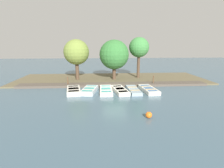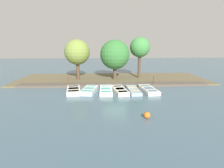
# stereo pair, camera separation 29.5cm
# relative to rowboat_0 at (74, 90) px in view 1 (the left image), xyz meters

# --- Properties ---
(ground_plane) EXTENTS (80.00, 80.00, 0.00)m
(ground_plane) POSITION_rel_rowboat_0_xyz_m (-1.07, 4.02, -0.22)
(ground_plane) COLOR #425B6B
(shore_bank) EXTENTS (8.00, 24.00, 0.16)m
(shore_bank) POSITION_rel_rowboat_0_xyz_m (-6.07, 4.02, -0.14)
(shore_bank) COLOR brown
(shore_bank) RESTS_ON ground_plane
(dock_walkway) EXTENTS (1.54, 20.91, 0.25)m
(dock_walkway) POSITION_rel_rowboat_0_xyz_m (-2.59, 4.02, -0.09)
(dock_walkway) COLOR #51473D
(dock_walkway) RESTS_ON ground_plane
(rowboat_0) EXTENTS (2.98, 1.66, 0.44)m
(rowboat_0) POSITION_rel_rowboat_0_xyz_m (0.00, 0.00, 0.00)
(rowboat_0) COLOR beige
(rowboat_0) RESTS_ON ground_plane
(rowboat_1) EXTENTS (2.93, 1.67, 0.44)m
(rowboat_1) POSITION_rel_rowboat_0_xyz_m (0.01, 1.51, -0.00)
(rowboat_1) COLOR #B2BCC1
(rowboat_1) RESTS_ON ground_plane
(rowboat_2) EXTENTS (3.22, 1.18, 0.38)m
(rowboat_2) POSITION_rel_rowboat_0_xyz_m (0.03, 3.11, -0.03)
(rowboat_2) COLOR silver
(rowboat_2) RESTS_ON ground_plane
(rowboat_3) EXTENTS (3.29, 1.58, 0.38)m
(rowboat_3) POSITION_rel_rowboat_0_xyz_m (0.10, 4.47, -0.03)
(rowboat_3) COLOR silver
(rowboat_3) RESTS_ON ground_plane
(rowboat_4) EXTENTS (3.29, 1.09, 0.33)m
(rowboat_4) POSITION_rel_rowboat_0_xyz_m (0.04, 5.81, -0.06)
(rowboat_4) COLOR #8C9EA8
(rowboat_4) RESTS_ON ground_plane
(rowboat_5) EXTENTS (3.32, 1.47, 0.37)m
(rowboat_5) POSITION_rel_rowboat_0_xyz_m (-0.02, 7.33, -0.04)
(rowboat_5) COLOR silver
(rowboat_5) RESTS_ON ground_plane
(mooring_post_near) EXTENTS (0.13, 0.13, 1.09)m
(mooring_post_near) POSITION_rel_rowboat_0_xyz_m (-2.64, -1.00, 0.33)
(mooring_post_near) COLOR brown
(mooring_post_near) RESTS_ON ground_plane
(mooring_post_far) EXTENTS (0.13, 0.13, 1.09)m
(mooring_post_far) POSITION_rel_rowboat_0_xyz_m (-2.64, 8.58, 0.33)
(mooring_post_far) COLOR brown
(mooring_post_far) RESTS_ON ground_plane
(buoy) EXTENTS (0.41, 0.41, 0.41)m
(buoy) POSITION_rel_rowboat_0_xyz_m (6.29, 5.62, -0.01)
(buoy) COLOR orange
(buoy) RESTS_ON ground_plane
(park_tree_far_left) EXTENTS (3.11, 3.11, 5.14)m
(park_tree_far_left) POSITION_rel_rowboat_0_xyz_m (-5.62, -0.32, 3.33)
(park_tree_far_left) COLOR #4C3828
(park_tree_far_left) RESTS_ON ground_plane
(park_tree_left) EXTENTS (3.66, 3.66, 5.10)m
(park_tree_left) POSITION_rel_rowboat_0_xyz_m (-5.50, 4.33, 3.04)
(park_tree_left) COLOR #4C3828
(park_tree_left) RESTS_ON ground_plane
(park_tree_center) EXTENTS (2.59, 2.59, 5.44)m
(park_tree_center) POSITION_rel_rowboat_0_xyz_m (-6.41, 7.63, 3.86)
(park_tree_center) COLOR #4C3828
(park_tree_center) RESTS_ON ground_plane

